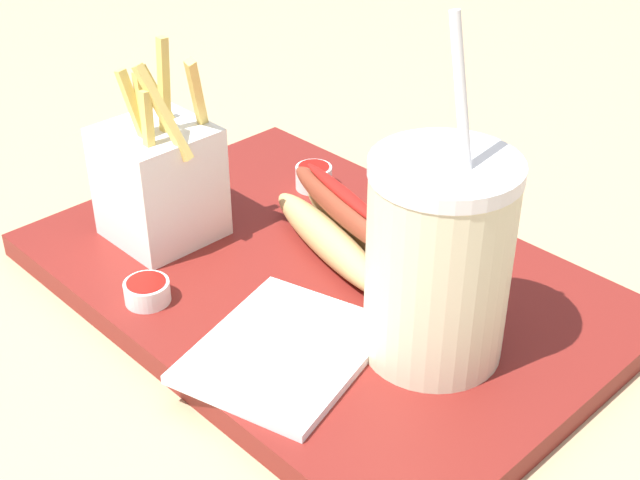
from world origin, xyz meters
name	(u,v)px	position (x,y,z in m)	size (l,w,h in m)	color
ground_plane	(320,303)	(0.00, 0.00, -0.01)	(2.40, 2.40, 0.02)	tan
food_tray	(320,282)	(0.00, 0.00, 0.01)	(0.46, 0.31, 0.02)	maroon
soda_cup	(438,260)	(0.12, -0.01, 0.09)	(0.10, 0.10, 0.24)	beige
fries_basket	(160,180)	(-0.13, -0.05, 0.07)	(0.09, 0.09, 0.17)	white
hot_dog_1	(344,230)	(-0.01, 0.03, 0.04)	(0.18, 0.10, 0.06)	tan
ketchup_cup_1	(147,290)	(-0.06, -0.12, 0.03)	(0.03, 0.03, 0.02)	white
ketchup_cup_2	(314,176)	(-0.10, 0.09, 0.03)	(0.03, 0.03, 0.02)	white
ketchup_cup_3	(470,283)	(0.10, 0.06, 0.03)	(0.03, 0.03, 0.02)	white
napkin_stack	(285,351)	(0.06, -0.09, 0.02)	(0.11, 0.13, 0.01)	white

